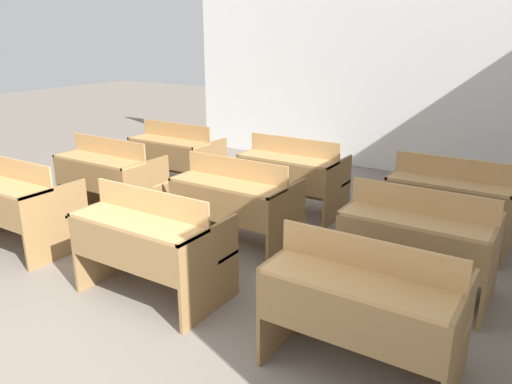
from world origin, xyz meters
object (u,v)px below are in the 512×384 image
at_px(bench_second_left, 109,175).
at_px(bench_second_right, 417,240).
at_px(bench_third_right, 450,201).
at_px(bench_third_center, 292,174).
at_px(bench_front_left, 16,202).
at_px(bench_second_center, 235,202).
at_px(bench_third_left, 176,155).
at_px(bench_front_right, 363,305).
at_px(bench_front_center, 151,242).

relative_size(bench_second_left, bench_second_right, 1.00).
relative_size(bench_second_left, bench_third_right, 1.00).
bearing_deg(bench_third_center, bench_second_right, -33.35).
height_order(bench_front_left, bench_second_left, same).
bearing_deg(bench_second_center, bench_second_right, -0.07).
bearing_deg(bench_second_left, bench_second_right, 0.04).
bearing_deg(bench_third_center, bench_second_center, -90.14).
bearing_deg(bench_second_center, bench_front_left, -147.09).
distance_m(bench_second_center, bench_third_center, 1.21).
bearing_deg(bench_second_left, bench_third_center, 33.20).
xyz_separation_m(bench_front_left, bench_third_center, (1.87, 2.42, 0.00)).
bearing_deg(bench_third_center, bench_third_left, 179.82).
relative_size(bench_front_right, bench_third_right, 1.00).
bearing_deg(bench_third_left, bench_front_left, -90.22).
distance_m(bench_second_right, bench_third_right, 1.21).
distance_m(bench_second_left, bench_second_right, 3.69).
relative_size(bench_front_right, bench_third_center, 1.00).
height_order(bench_second_right, bench_third_right, same).
height_order(bench_front_left, bench_front_center, same).
bearing_deg(bench_second_center, bench_third_right, 33.34).
bearing_deg(bench_third_right, bench_second_right, -89.82).
height_order(bench_second_left, bench_second_center, same).
relative_size(bench_front_left, bench_third_center, 1.00).
distance_m(bench_second_left, bench_third_center, 2.22).
distance_m(bench_front_center, bench_second_left, 2.22).
distance_m(bench_second_left, bench_third_right, 3.88).
distance_m(bench_front_left, bench_second_left, 1.21).
distance_m(bench_front_left, bench_third_left, 2.43).
height_order(bench_second_left, bench_second_right, same).
bearing_deg(bench_third_left, bench_third_right, -0.08).
xyz_separation_m(bench_second_right, bench_third_center, (-1.84, 1.21, 0.00)).
distance_m(bench_front_left, bench_third_right, 4.43).
bearing_deg(bench_third_right, bench_second_center, -146.66).
bearing_deg(bench_front_center, bench_second_left, 146.77).
height_order(bench_second_left, bench_third_left, same).
bearing_deg(bench_second_center, bench_front_right, -33.63).
bearing_deg(bench_front_center, bench_third_left, 127.48).
bearing_deg(bench_front_right, bench_front_left, 179.82).
distance_m(bench_front_right, bench_third_center, 3.05).
distance_m(bench_second_center, bench_third_left, 2.22).
bearing_deg(bench_front_left, bench_front_right, -0.18).
relative_size(bench_front_left, bench_front_right, 1.00).
height_order(bench_front_center, bench_second_center, same).
relative_size(bench_front_right, bench_second_center, 1.00).
relative_size(bench_second_center, bench_third_left, 1.00).
distance_m(bench_front_right, bench_third_right, 2.43).
bearing_deg(bench_second_right, bench_front_right, -90.16).
height_order(bench_second_left, bench_third_right, same).
bearing_deg(bench_second_right, bench_third_left, 161.82).
relative_size(bench_front_center, bench_second_left, 1.00).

